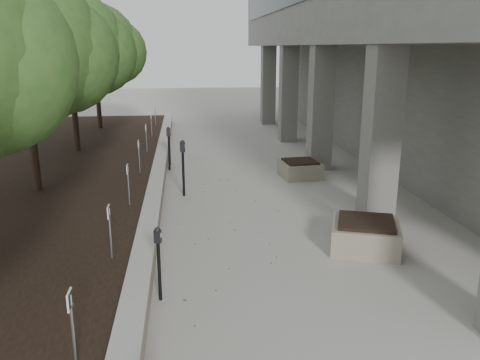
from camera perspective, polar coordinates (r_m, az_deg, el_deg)
retaining_wall at (r=14.03m, az=-9.58°, el=-0.18°), size 0.39×26.00×0.50m
planting_bed at (r=14.71m, az=-24.00°, el=-0.80°), size 7.00×26.00×0.40m
crabapple_tree_3 at (r=13.09m, az=-23.70°, el=10.44°), size 4.60×4.00×5.44m
crabapple_tree_4 at (r=17.93m, az=-19.13°, el=11.84°), size 4.60×4.00×5.44m
crabapple_tree_5 at (r=22.84m, az=-16.49°, el=12.61°), size 4.60×4.00×5.44m
parking_sign_2 at (r=6.02m, az=-18.94°, el=-16.20°), size 0.04×0.22×0.96m
parking_sign_3 at (r=8.68m, az=-14.91°, el=-5.91°), size 0.04×0.22×0.96m
parking_sign_4 at (r=11.51m, az=-12.89°, el=-0.54°), size 0.04×0.22×0.96m
parking_sign_5 at (r=14.40m, az=-11.68°, el=2.69°), size 0.04×0.22×0.96m
parking_sign_6 at (r=17.34m, az=-10.88°, el=4.83°), size 0.04×0.22×0.96m
parking_sign_7 at (r=20.29m, az=-10.30°, el=6.35°), size 0.04×0.22×0.96m
parking_sign_8 at (r=23.25m, az=-9.87°, el=7.49°), size 0.04×0.22×0.96m
parking_meter_2 at (r=7.92m, az=-9.44°, el=-9.67°), size 0.15×0.12×1.25m
parking_meter_3 at (r=13.26m, az=-6.65°, el=1.37°), size 0.17×0.13×1.55m
parking_meter_4 at (r=16.18m, az=-8.30°, el=3.65°), size 0.14×0.10×1.44m
parking_meter_5 at (r=16.86m, az=-8.23°, el=3.89°), size 0.14×0.11×1.31m
planter_front at (r=10.16m, az=14.41°, el=-6.19°), size 1.66×1.66×0.61m
planter_back at (r=15.34m, az=7.02°, el=1.32°), size 1.25×1.25×0.54m
berry_scatter at (r=10.34m, az=-0.89°, el=-7.06°), size 3.30×14.10×0.02m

